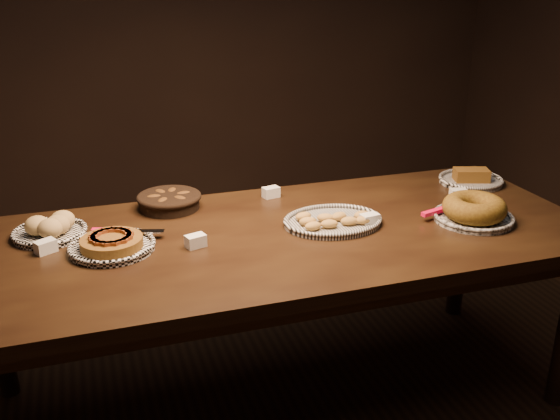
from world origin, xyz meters
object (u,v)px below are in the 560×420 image
object	(u,v)px
buffet_table	(280,250)
madeleine_platter	(333,221)
bundt_cake_plate	(474,211)
apple_tart_plate	(112,244)

from	to	relation	value
buffet_table	madeleine_platter	size ratio (longest dim) A/B	6.24
buffet_table	bundt_cake_plate	world-z (taller)	bundt_cake_plate
madeleine_platter	bundt_cake_plate	distance (m)	0.56
buffet_table	apple_tart_plate	world-z (taller)	apple_tart_plate
buffet_table	bundt_cake_plate	xyz separation A→B (m)	(0.76, -0.12, 0.11)
buffet_table	madeleine_platter	world-z (taller)	madeleine_platter
apple_tart_plate	madeleine_platter	world-z (taller)	apple_tart_plate
buffet_table	bundt_cake_plate	bearing A→B (deg)	-9.25
apple_tart_plate	madeleine_platter	size ratio (longest dim) A/B	0.90
buffet_table	bundt_cake_plate	distance (m)	0.78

